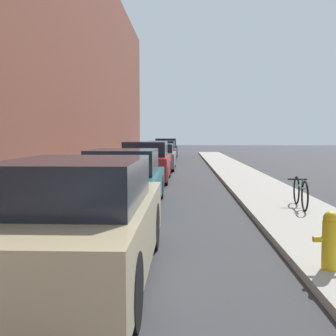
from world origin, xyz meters
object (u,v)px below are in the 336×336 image
Objects in this scene: parked_car_red at (147,162)px; bicycle at (300,193)px; parked_car_navy at (166,148)px; fire_hydrant at (330,239)px; parked_car_maroon at (161,152)px; parked_car_grey at (156,157)px; parked_car_champagne at (80,222)px; parked_car_teal at (125,180)px.

parked_car_red is 7.55m from bicycle.
parked_car_navy is 5.69× the size of fire_hydrant.
parked_car_navy is at bearing 89.99° from parked_car_red.
parked_car_red is at bearing -89.70° from parked_car_maroon.
parked_car_navy is 28.16m from fire_hydrant.
parked_car_navy is (0.00, 17.29, -0.01)m from parked_car_red.
parked_car_red is 0.97× the size of parked_car_grey.
parked_car_champagne is 1.05× the size of parked_car_navy.
parked_car_teal is 2.46× the size of bicycle.
parked_car_champagne is 0.93× the size of parked_car_grey.
parked_car_maroon is 2.55× the size of bicycle.
parked_car_teal reaches higher than parked_car_maroon.
bicycle is (4.05, -23.66, -0.25)m from parked_car_navy.
parked_car_red reaches higher than bicycle.
parked_car_champagne reaches higher than parked_car_teal.
parked_car_red reaches higher than fire_hydrant.
fire_hydrant is (3.20, -10.69, -0.23)m from parked_car_red.
parked_car_navy reaches higher than parked_car_teal.
parked_car_red reaches higher than parked_car_maroon.
parked_car_teal is 17.29m from parked_car_maroon.
bicycle is at bearing -57.58° from parked_car_red.
parked_car_grey is 16.45m from fire_hydrant.
parked_car_champagne is 10.82m from parked_car_red.
parked_car_grey is 6.39× the size of fire_hydrant.
bicycle is at bearing -80.30° from parked_car_navy.
parked_car_grey is at bearing -89.27° from parked_car_maroon.
parked_car_teal reaches higher than fire_hydrant.
parked_car_teal is 5.69m from parked_car_red.
parked_car_red is (-0.18, 10.82, 0.01)m from parked_car_champagne.
parked_car_grey is (-0.16, 16.27, -0.06)m from parked_car_champagne.
parked_car_maroon is (-0.08, 6.15, 0.01)m from parked_car_grey.
parked_car_champagne is 3.03m from fire_hydrant.
fire_hydrant is (3.02, 0.13, -0.22)m from parked_car_champagne.
bicycle is at bearing -77.12° from parked_car_maroon.
parked_car_teal is 5.95m from fire_hydrant.
parked_car_teal is at bearing 175.50° from bicycle.
fire_hydrant is (3.18, -16.14, -0.16)m from parked_car_grey.
fire_hydrant is 4.40m from bicycle.
parked_car_champagne reaches higher than bicycle.
parked_car_navy reaches higher than bicycle.
parked_car_champagne is 2.61× the size of bicycle.
parked_car_teal is (-0.20, 5.13, -0.04)m from parked_car_champagne.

